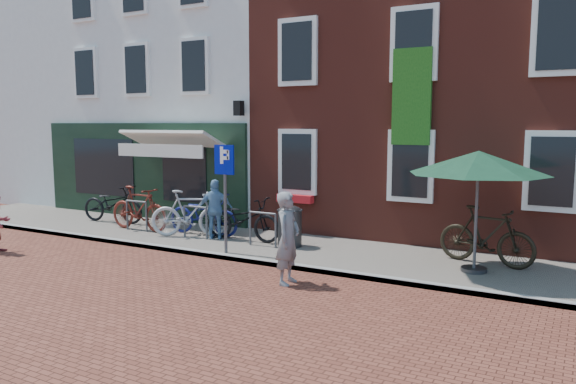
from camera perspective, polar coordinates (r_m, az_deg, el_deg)
The scene contains 16 objects.
ground at distance 12.42m, azimuth -7.51°, elevation -6.89°, with size 80.00×80.00×0.00m, color brown.
sidewalk at distance 13.11m, azimuth -0.06°, elevation -5.85°, with size 24.00×3.00×0.10m, color slate.
building_stucco at distance 20.70m, azimuth -7.44°, elevation 11.26°, with size 8.00×8.00×9.00m, color silver.
building_brick_mid at distance 17.58m, azimuth 11.84°, elevation 13.54°, with size 6.00×8.00×10.00m, color maroon.
filler_left at distance 25.83m, azimuth -21.22°, elevation 10.02°, with size 7.00×8.00×9.00m, color silver.
litter_bin at distance 12.97m, azimuth 0.18°, elevation -3.33°, with size 0.57×0.57×1.04m.
parking_sign at distance 12.24m, azimuth -6.58°, elevation 1.36°, with size 0.50×0.08×2.43m.
parasol at distance 11.17m, azimuth 19.17°, elevation 3.34°, with size 2.68×2.68×2.48m.
woman at distance 10.27m, azimuth -0.02°, elevation -4.81°, with size 0.64×0.42×1.74m, color slate.
cafe_person at distance 13.93m, azimuth -7.52°, elevation -1.78°, with size 0.88×0.37×1.50m, color #618EB6.
bicycle_0 at distance 16.90m, azimuth -17.72°, elevation -1.20°, with size 0.72×2.07×1.09m, color black.
bicycle_1 at distance 15.42m, azimuth -15.21°, elevation -1.66°, with size 0.57×2.01×1.21m, color #5A1C14.
bicycle_2 at distance 14.48m, azimuth -8.75°, elevation -2.29°, with size 0.72×2.07×1.09m, color navy.
bicycle_3 at distance 14.30m, azimuth -10.17°, elevation -2.20°, with size 0.57×2.01×1.21m, color #9FA0A2.
bicycle_4 at distance 13.68m, azimuth -4.71°, elevation -2.79°, with size 0.72×2.07×1.09m, color black.
bicycle_5 at distance 12.01m, azimuth 19.87°, elevation -4.30°, with size 0.57×2.01×1.21m, color black.
Camera 1 is at (7.15, -9.69, 3.00)m, focal length 34.27 mm.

